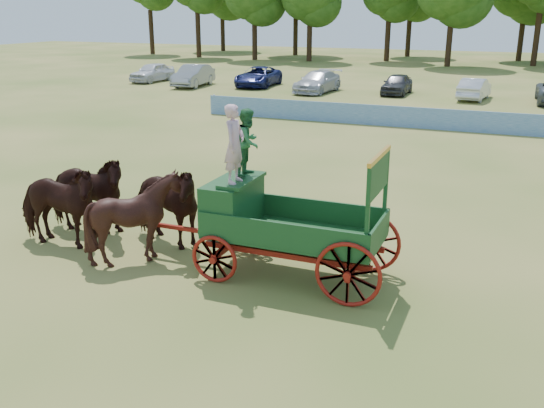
{
  "coord_description": "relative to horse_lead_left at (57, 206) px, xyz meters",
  "views": [
    {
      "loc": [
        2.45,
        -12.79,
        5.75
      ],
      "look_at": [
        -2.79,
        -0.05,
        1.3
      ],
      "focal_mm": 40.0,
      "sensor_mm": 36.0,
      "label": 1
    }
  ],
  "objects": [
    {
      "name": "horse_lead_left",
      "position": [
        0.0,
        0.0,
        0.0
      ],
      "size": [
        2.63,
        1.32,
        2.16
      ],
      "primitive_type": "imported",
      "rotation": [
        0.0,
        0.0,
        1.63
      ],
      "color": "black",
      "rests_on": "ground"
    },
    {
      "name": "ground",
      "position": [
        7.95,
        1.6,
        -1.08
      ],
      "size": [
        160.0,
        160.0,
        0.0
      ],
      "primitive_type": "plane",
      "color": "#AB8F4D",
      "rests_on": "ground"
    },
    {
      "name": "parked_cars",
      "position": [
        0.09,
        31.61,
        -0.32
      ],
      "size": [
        37.72,
        7.23,
        1.64
      ],
      "color": "silver",
      "rests_on": "ground"
    },
    {
      "name": "horse_wheel_left",
      "position": [
        2.4,
        0.0,
        0.0
      ],
      "size": [
        2.03,
        1.82,
        2.17
      ],
      "primitive_type": "imported",
      "rotation": [
        0.0,
        0.0,
        1.61
      ],
      "color": "black",
      "rests_on": "ground"
    },
    {
      "name": "horse_lead_right",
      "position": [
        0.0,
        1.1,
        0.0
      ],
      "size": [
        2.66,
        1.39,
        2.16
      ],
      "primitive_type": "imported",
      "rotation": [
        0.0,
        0.0,
        1.66
      ],
      "color": "black",
      "rests_on": "ground"
    },
    {
      "name": "farm_dray",
      "position": [
        5.35,
        0.57,
        0.57
      ],
      "size": [
        6.0,
        2.0,
        3.85
      ],
      "color": "#A31F10",
      "rests_on": "ground"
    },
    {
      "name": "horse_wheel_right",
      "position": [
        2.4,
        1.1,
        0.0
      ],
      "size": [
        2.77,
        1.76,
        2.16
      ],
      "primitive_type": "imported",
      "rotation": [
        0.0,
        0.0,
        1.32
      ],
      "color": "black",
      "rests_on": "ground"
    },
    {
      "name": "sponsor_banner",
      "position": [
        6.95,
        19.6,
        -0.56
      ],
      "size": [
        26.0,
        0.08,
        1.05
      ],
      "primitive_type": "cube",
      "color": "#1B5A97",
      "rests_on": "ground"
    }
  ]
}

